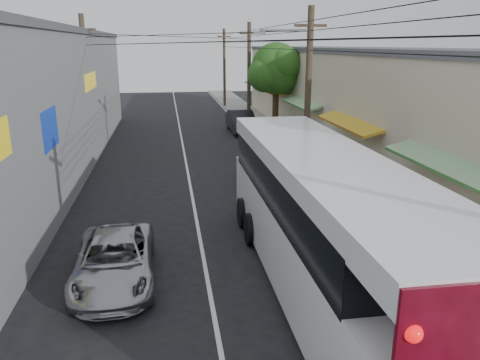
# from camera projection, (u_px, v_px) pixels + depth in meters

# --- Properties ---
(sidewalk) EXTENTS (3.00, 80.00, 0.12)m
(sidewalk) POSITION_uv_depth(u_px,v_px,m) (292.00, 153.00, 28.48)
(sidewalk) COLOR slate
(sidewalk) RESTS_ON ground
(building_right) EXTENTS (7.09, 40.00, 6.25)m
(building_right) POSITION_uv_depth(u_px,v_px,m) (353.00, 97.00, 30.18)
(building_right) COLOR beige
(building_right) RESTS_ON ground
(building_left) EXTENTS (7.20, 36.00, 7.25)m
(building_left) POSITION_uv_depth(u_px,v_px,m) (14.00, 102.00, 23.36)
(building_left) COLOR slate
(building_left) RESTS_ON ground
(utility_poles) EXTENTS (11.80, 45.28, 8.00)m
(utility_poles) POSITION_uv_depth(u_px,v_px,m) (237.00, 86.00, 27.16)
(utility_poles) COLOR #473828
(utility_poles) RESTS_ON ground
(street_tree) EXTENTS (4.40, 4.00, 6.60)m
(street_tree) POSITION_uv_depth(u_px,v_px,m) (277.00, 70.00, 32.96)
(street_tree) COLOR #3F2B19
(street_tree) RESTS_ON ground
(coach_bus) EXTENTS (3.02, 13.10, 3.77)m
(coach_bus) POSITION_uv_depth(u_px,v_px,m) (322.00, 221.00, 12.36)
(coach_bus) COLOR white
(coach_bus) RESTS_ON ground
(jeepney) EXTENTS (2.29, 4.74, 1.30)m
(jeepney) POSITION_uv_depth(u_px,v_px,m) (115.00, 260.00, 13.02)
(jeepney) COLOR #ADAFB4
(jeepney) RESTS_ON ground
(parked_suv) EXTENTS (2.58, 6.20, 1.79)m
(parked_suv) POSITION_uv_depth(u_px,v_px,m) (275.00, 171.00, 21.21)
(parked_suv) COLOR #A1A2A9
(parked_suv) RESTS_ON ground
(parked_car_mid) EXTENTS (2.08, 4.59, 1.53)m
(parked_car_mid) POSITION_uv_depth(u_px,v_px,m) (260.00, 143.00, 27.99)
(parked_car_mid) COLOR #222327
(parked_car_mid) RESTS_ON ground
(parked_car_far) EXTENTS (1.87, 5.03, 1.64)m
(parked_car_far) POSITION_uv_depth(u_px,v_px,m) (241.00, 121.00, 35.39)
(parked_car_far) COLOR black
(parked_car_far) RESTS_ON ground
(pedestrian_near) EXTENTS (0.56, 0.38, 1.53)m
(pedestrian_near) POSITION_uv_depth(u_px,v_px,m) (392.00, 193.00, 18.20)
(pedestrian_near) COLOR pink
(pedestrian_near) RESTS_ON sidewalk
(pedestrian_far) EXTENTS (0.92, 0.74, 1.77)m
(pedestrian_far) POSITION_uv_depth(u_px,v_px,m) (342.00, 165.00, 21.91)
(pedestrian_far) COLOR #92B2D4
(pedestrian_far) RESTS_ON sidewalk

